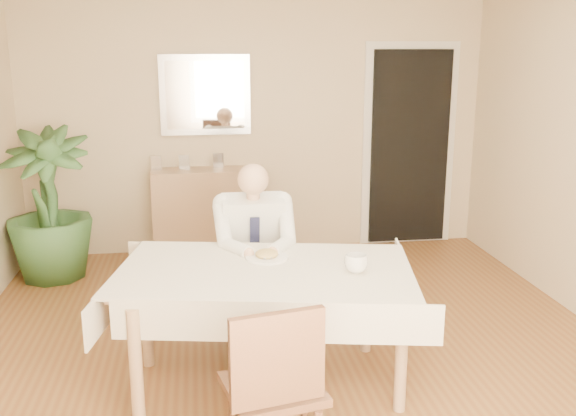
{
  "coord_description": "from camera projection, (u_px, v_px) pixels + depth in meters",
  "views": [
    {
      "loc": [
        -0.59,
        -3.77,
        2.0
      ],
      "look_at": [
        0.0,
        0.35,
        0.95
      ],
      "focal_mm": 40.0,
      "sensor_mm": 36.0,
      "label": 1
    }
  ],
  "objects": [
    {
      "name": "photo_frame_right",
      "position": [
        218.0,
        160.0,
        6.22
      ],
      "size": [
        0.1,
        0.02,
        0.14
      ],
      "primitive_type": "cube",
      "color": "silver",
      "rests_on": "sideboard"
    },
    {
      "name": "plate",
      "position": [
        267.0,
        257.0,
        3.88
      ],
      "size": [
        0.26,
        0.26,
        0.02
      ],
      "primitive_type": "cylinder",
      "color": "white",
      "rests_on": "dining_table"
    },
    {
      "name": "knife",
      "position": [
        275.0,
        257.0,
        3.83
      ],
      "size": [
        0.01,
        0.13,
        0.01
      ],
      "primitive_type": "cylinder",
      "rotation": [
        1.57,
        0.0,
        0.0
      ],
      "color": "silver",
      "rests_on": "dining_table"
    },
    {
      "name": "doorway",
      "position": [
        409.0,
        148.0,
        6.52
      ],
      "size": [
        0.96,
        0.07,
        2.1
      ],
      "color": "white",
      "rests_on": "ground"
    },
    {
      "name": "coffee_mug",
      "position": [
        356.0,
        263.0,
        3.64
      ],
      "size": [
        0.16,
        0.16,
        0.1
      ],
      "primitive_type": "imported",
      "rotation": [
        0.0,
        0.0,
        -0.28
      ],
      "color": "white",
      "rests_on": "dining_table"
    },
    {
      "name": "potted_palm",
      "position": [
        48.0,
        205.0,
        5.56
      ],
      "size": [
        0.76,
        0.76,
        1.33
      ],
      "primitive_type": "imported",
      "rotation": [
        0.0,
        0.0,
        -0.01
      ],
      "color": "#2B4F25",
      "rests_on": "ground"
    },
    {
      "name": "room",
      "position": [
        296.0,
        166.0,
        3.87
      ],
      "size": [
        5.0,
        5.02,
        2.6
      ],
      "color": "brown",
      "rests_on": "ground"
    },
    {
      "name": "sideboard",
      "position": [
        209.0,
        213.0,
        6.25
      ],
      "size": [
        1.08,
        0.39,
        0.86
      ],
      "primitive_type": "cube",
      "rotation": [
        0.0,
        0.0,
        0.02
      ],
      "color": "#9E7B57",
      "rests_on": "ground"
    },
    {
      "name": "food",
      "position": [
        267.0,
        254.0,
        3.88
      ],
      "size": [
        0.14,
        0.14,
        0.06
      ],
      "primitive_type": "ellipsoid",
      "color": "olive",
      "rests_on": "dining_table"
    },
    {
      "name": "chair_near",
      "position": [
        275.0,
        384.0,
        2.92
      ],
      "size": [
        0.51,
        0.51,
        0.91
      ],
      "rotation": [
        0.0,
        0.0,
        0.21
      ],
      "color": "#3F2217",
      "rests_on": "ground"
    },
    {
      "name": "photo_frame_left",
      "position": [
        156.0,
        163.0,
        6.08
      ],
      "size": [
        0.1,
        0.02,
        0.14
      ],
      "primitive_type": "cube",
      "color": "silver",
      "rests_on": "sideboard"
    },
    {
      "name": "mirror",
      "position": [
        205.0,
        95.0,
        6.11
      ],
      "size": [
        0.86,
        0.04,
        0.76
      ],
      "color": "silver",
      "rests_on": "room"
    },
    {
      "name": "chair_far",
      "position": [
        252.0,
        260.0,
        4.62
      ],
      "size": [
        0.43,
        0.43,
        0.91
      ],
      "rotation": [
        0.0,
        0.0,
        -0.01
      ],
      "color": "#3F2217",
      "rests_on": "ground"
    },
    {
      "name": "dining_table",
      "position": [
        265.0,
        282.0,
        3.73
      ],
      "size": [
        1.9,
        1.33,
        0.75
      ],
      "rotation": [
        0.0,
        0.0,
        -0.19
      ],
      "color": "#9E7B57",
      "rests_on": "ground"
    },
    {
      "name": "photo_frame_center",
      "position": [
        184.0,
        162.0,
        6.12
      ],
      "size": [
        0.1,
        0.02,
        0.14
      ],
      "primitive_type": "cube",
      "color": "silver",
      "rests_on": "sideboard"
    },
    {
      "name": "window",
      "position": [
        463.0,
        295.0,
        1.47
      ],
      "size": [
        1.34,
        0.04,
        1.44
      ],
      "color": "white",
      "rests_on": "room"
    },
    {
      "name": "fork",
      "position": [
        261.0,
        258.0,
        3.82
      ],
      "size": [
        0.01,
        0.13,
        0.01
      ],
      "primitive_type": "cylinder",
      "rotation": [
        1.57,
        0.0,
        0.0
      ],
      "color": "silver",
      "rests_on": "dining_table"
    },
    {
      "name": "seated_man",
      "position": [
        255.0,
        248.0,
        4.3
      ],
      "size": [
        0.48,
        0.72,
        1.24
      ],
      "color": "white",
      "rests_on": "ground"
    }
  ]
}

